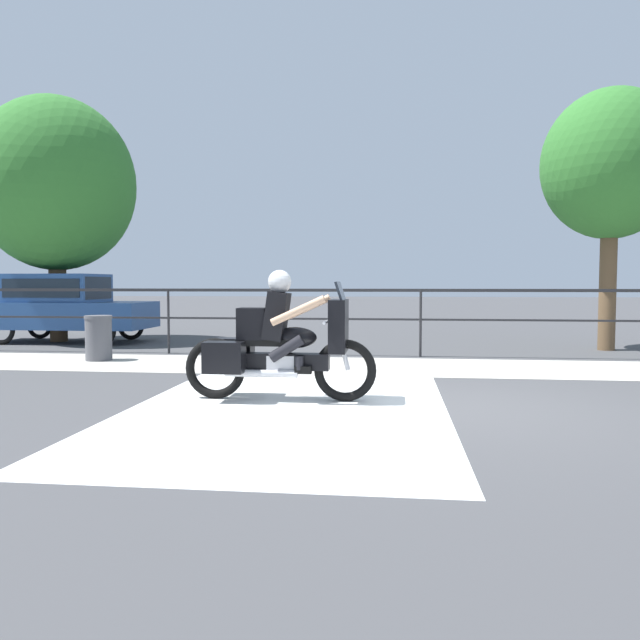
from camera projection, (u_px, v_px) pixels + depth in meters
name	position (u px, v px, depth m)	size (l,w,h in m)	color
ground_plane	(439.00, 406.00, 7.29)	(120.00, 120.00, 0.00)	#424244
sidewalk_band	(424.00, 367.00, 10.66)	(44.00, 2.40, 0.01)	#B7B2A8
crosswalk_band	(290.00, 406.00, 7.29)	(3.62, 6.00, 0.01)	silver
fence_railing	(421.00, 304.00, 12.13)	(36.00, 0.05, 1.33)	#232326
motorcycle	(279.00, 343.00, 7.65)	(2.38, 0.76, 1.60)	black
parked_car	(64.00, 304.00, 15.21)	(3.99, 1.75, 1.66)	#284C84
trash_bin	(99.00, 338.00, 11.56)	(0.50, 0.50, 0.84)	#515156
tree_behind_sign	(611.00, 166.00, 13.21)	(2.88, 2.88, 5.55)	brown
tree_behind_car	(55.00, 185.00, 15.22)	(3.83, 3.83, 5.97)	brown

